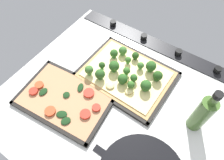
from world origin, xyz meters
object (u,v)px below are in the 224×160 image
at_px(oil_bottle, 202,114).
at_px(broccoli_pizza, 126,73).
at_px(baking_tray_back, 65,99).
at_px(baking_tray_front, 126,76).
at_px(veggie_pizza_back, 65,99).

bearing_deg(oil_bottle, broccoli_pizza, -8.05).
distance_m(baking_tray_back, oil_bottle, 0.46).
height_order(broccoli_pizza, baking_tray_back, broccoli_pizza).
bearing_deg(baking_tray_front, oil_bottle, 171.73).
height_order(baking_tray_front, veggie_pizza_back, veggie_pizza_back).
xyz_separation_m(broccoli_pizza, oil_bottle, (-0.29, 0.04, 0.06)).
xyz_separation_m(veggie_pizza_back, oil_bottle, (-0.42, -0.17, 0.07)).
distance_m(broccoli_pizza, baking_tray_back, 0.25).
distance_m(veggie_pizza_back, oil_bottle, 0.46).
bearing_deg(baking_tray_back, veggie_pizza_back, 151.70).
height_order(broccoli_pizza, oil_bottle, oil_bottle).
xyz_separation_m(baking_tray_front, broccoli_pizza, (-0.00, 0.00, 0.02)).
distance_m(baking_tray_front, oil_bottle, 0.30).
distance_m(baking_tray_front, veggie_pizza_back, 0.25).
xyz_separation_m(broccoli_pizza, veggie_pizza_back, (0.13, 0.21, -0.01)).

